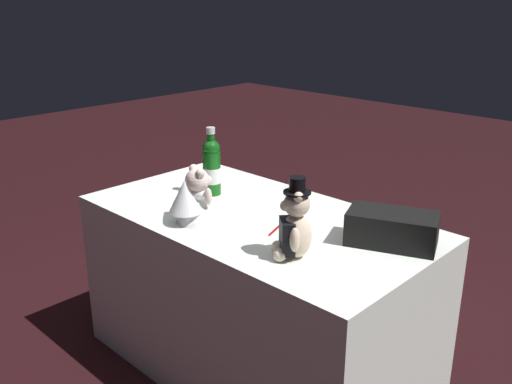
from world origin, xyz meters
TOP-DOWN VIEW (x-y plane):
  - ground_plane at (0.00, 0.00)m, footprint 12.00×12.00m
  - reception_table at (0.00, 0.00)m, footprint 1.44×0.77m
  - teddy_bear_groom at (-0.36, 0.19)m, footprint 0.14×0.14m
  - teddy_bear_bride at (0.13, 0.21)m, footprint 0.19×0.22m
  - champagne_bottle at (0.32, -0.05)m, footprint 0.08×0.08m
  - signing_pen at (-0.16, 0.06)m, footprint 0.05×0.13m
  - gift_case_black at (-0.54, -0.14)m, footprint 0.35×0.27m

SIDE VIEW (x-z plane):
  - ground_plane at x=0.00m, z-range 0.00..0.00m
  - reception_table at x=0.00m, z-range 0.00..0.72m
  - signing_pen at x=-0.16m, z-range 0.72..0.73m
  - gift_case_black at x=-0.54m, z-range 0.72..0.84m
  - teddy_bear_bride at x=0.13m, z-range 0.71..0.93m
  - teddy_bear_groom at x=-0.36m, z-range 0.69..0.98m
  - champagne_bottle at x=0.32m, z-range 0.70..1.01m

